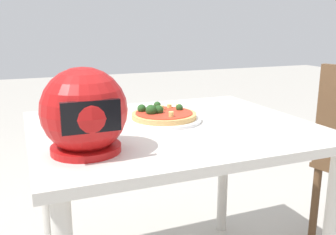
{
  "coord_description": "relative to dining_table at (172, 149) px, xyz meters",
  "views": [
    {
      "loc": [
        0.5,
        1.19,
        1.06
      ],
      "look_at": [
        0.0,
        -0.03,
        0.73
      ],
      "focal_mm": 39.63,
      "sensor_mm": 36.0,
      "label": 1
    }
  ],
  "objects": [
    {
      "name": "pizza_plate",
      "position": [
        0.01,
        -0.06,
        0.1
      ],
      "size": [
        0.28,
        0.28,
        0.01
      ],
      "primitive_type": "cylinder",
      "color": "white",
      "rests_on": "dining_table"
    },
    {
      "name": "motorcycle_helmet",
      "position": [
        0.34,
        0.18,
        0.21
      ],
      "size": [
        0.24,
        0.24,
        0.24
      ],
      "color": "#B21414",
      "rests_on": "dining_table"
    },
    {
      "name": "pizza",
      "position": [
        0.01,
        -0.06,
        0.12
      ],
      "size": [
        0.24,
        0.24,
        0.05
      ],
      "color": "tan",
      "rests_on": "pizza_plate"
    },
    {
      "name": "dining_table",
      "position": [
        0.0,
        0.0,
        0.0
      ],
      "size": [
        0.99,
        0.83,
        0.71
      ],
      "color": "beige",
      "rests_on": "ground"
    }
  ]
}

